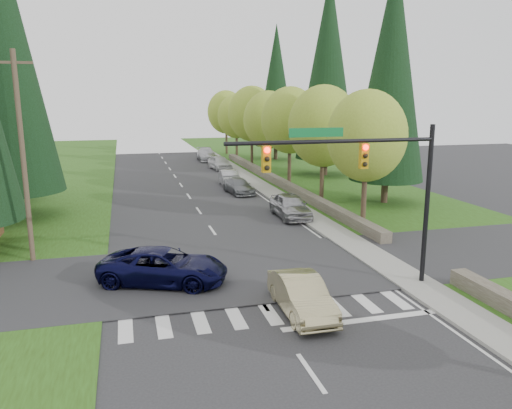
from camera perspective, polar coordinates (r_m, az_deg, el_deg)
name	(u,v)px	position (r m, az deg, el deg)	size (l,w,h in m)	color
ground	(299,356)	(16.22, 4.96, -16.86)	(120.00, 120.00, 0.00)	#28282B
grass_east	(372,203)	(38.63, 13.11, 0.13)	(14.00, 110.00, 0.06)	#2A4612
cross_street	(241,271)	(23.24, -1.78, -7.62)	(120.00, 8.00, 0.10)	#28282B
sidewalk_east	(287,202)	(38.05, 3.55, 0.29)	(1.80, 80.00, 0.13)	gray
curb_east	(276,203)	(37.79, 2.32, 0.23)	(0.20, 80.00, 0.13)	gray
stone_wall_north	(277,181)	(45.99, 2.42, 2.73)	(0.70, 40.00, 0.70)	#4C4438
traffic_signal	(367,171)	(20.30, 12.57, 3.72)	(8.70, 0.37, 6.80)	black
utility_pole	(23,157)	(25.86, -25.08, 4.98)	(1.60, 0.24, 10.00)	#473828
decid_tree_0	(367,136)	(30.84, 12.54, 7.65)	(4.80, 4.80, 8.37)	#38281C
decid_tree_1	(323,126)	(37.20, 7.71, 8.86)	(5.20, 5.20, 8.80)	#38281C
decid_tree_2	(290,120)	(43.67, 3.91, 9.57)	(5.00, 5.00, 8.82)	#38281C
decid_tree_3	(268,120)	(50.39, 1.42, 9.63)	(5.00, 5.00, 8.55)	#38281C
decid_tree_4	(252,114)	(57.14, -0.48, 10.33)	(5.40, 5.40, 9.18)	#38281C
decid_tree_5	(236,116)	(63.92, -2.24, 10.04)	(4.80, 4.80, 8.30)	#38281C
decid_tree_6	(226,112)	(70.77, -3.43, 10.49)	(5.20, 5.20, 8.86)	#38281C
conifer_e_a	(391,70)	(38.37, 15.19, 14.62)	(5.44, 5.44, 17.80)	#38281C
conifer_e_b	(328,67)	(51.43, 8.22, 15.28)	(6.12, 6.12, 19.80)	#38281C
conifer_e_c	(276,86)	(64.19, 2.32, 13.40)	(5.10, 5.10, 16.80)	#38281C
sedan_champagne	(301,295)	(18.78, 5.22, -10.29)	(1.49, 4.28, 1.41)	tan
suv_navy	(164,266)	(21.90, -10.50, -6.97)	(2.52, 5.46, 1.52)	black
parked_car_a	(290,206)	(33.22, 3.94, -0.15)	(1.90, 4.73, 1.61)	#9D9DA1
parked_car_b	(239,186)	(41.61, -1.99, 2.12)	(1.75, 4.30, 1.25)	slate
parked_car_c	(229,178)	(45.20, -3.06, 3.01)	(1.49, 4.28, 1.41)	#ACACB1
parked_car_d	(220,163)	(55.60, -4.15, 4.77)	(1.81, 4.50, 1.53)	silver
parked_car_e	(207,155)	(63.76, -5.65, 5.69)	(2.17, 5.34, 1.55)	#B4B4B9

